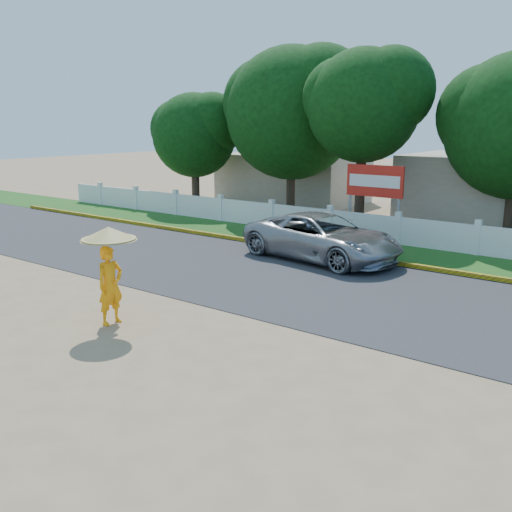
{
  "coord_description": "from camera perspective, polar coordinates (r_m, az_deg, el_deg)",
  "views": [
    {
      "loc": [
        8.62,
        -9.52,
        4.72
      ],
      "look_at": [
        0.0,
        2.0,
        1.3
      ],
      "focal_mm": 40.0,
      "sensor_mm": 36.0,
      "label": 1
    }
  ],
  "objects": [
    {
      "name": "fence",
      "position": [
        22.82,
        13.99,
        2.45
      ],
      "size": [
        40.0,
        0.1,
        1.1
      ],
      "primitive_type": "cube",
      "color": "silver",
      "rests_on": "ground"
    },
    {
      "name": "monk_with_parasol",
      "position": [
        13.7,
        -14.45,
        -0.51
      ],
      "size": [
        1.29,
        1.29,
        2.35
      ],
      "color": "#FF9B0D",
      "rests_on": "ground"
    },
    {
      "name": "vehicle",
      "position": [
        19.86,
        6.65,
        1.88
      ],
      "size": [
        6.04,
        3.43,
        1.59
      ],
      "primitive_type": "imported",
      "rotation": [
        0.0,
        0.0,
        1.43
      ],
      "color": "#929599",
      "rests_on": "ground"
    },
    {
      "name": "ground",
      "position": [
        13.68,
        -5.06,
        -6.86
      ],
      "size": [
        120.0,
        120.0,
        0.0
      ],
      "primitive_type": "plane",
      "color": "#9E8460",
      "rests_on": "ground"
    },
    {
      "name": "building_far",
      "position": [
        34.22,
        3.68,
        7.78
      ],
      "size": [
        8.0,
        5.0,
        2.8
      ],
      "primitive_type": "cube",
      "color": "#B7AD99",
      "rests_on": "ground"
    },
    {
      "name": "curb",
      "position": [
        20.11,
        10.38,
        -0.19
      ],
      "size": [
        40.0,
        0.18,
        0.16
      ],
      "primitive_type": "cube",
      "color": "yellow",
      "rests_on": "ground"
    },
    {
      "name": "grass_verge",
      "position": [
        21.63,
        12.4,
        0.49
      ],
      "size": [
        60.0,
        3.5,
        0.03
      ],
      "primitive_type": "cube",
      "color": "#2D601E",
      "rests_on": "ground"
    },
    {
      "name": "billboard",
      "position": [
        24.22,
        11.77,
        6.98
      ],
      "size": [
        2.5,
        0.13,
        2.95
      ],
      "color": "gray",
      "rests_on": "ground"
    },
    {
      "name": "road",
      "position": [
        17.12,
        5.03,
        -2.65
      ],
      "size": [
        60.0,
        7.0,
        0.02
      ],
      "primitive_type": "cube",
      "color": "#38383A",
      "rests_on": "ground"
    }
  ]
}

